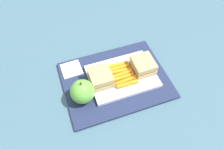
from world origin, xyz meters
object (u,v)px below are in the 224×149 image
(food_tray, at_px, (122,76))
(sandwich_half_right, at_px, (101,77))
(carrot_sticks_bundle, at_px, (122,74))
(apple, at_px, (82,92))
(paper_napkin, at_px, (72,69))
(sandwich_half_left, at_px, (143,65))

(food_tray, height_order, sandwich_half_right, sandwich_half_right)
(carrot_sticks_bundle, height_order, apple, apple)
(sandwich_half_right, bearing_deg, paper_napkin, -48.91)
(sandwich_half_right, bearing_deg, food_tray, 180.00)
(food_tray, height_order, sandwich_half_left, sandwich_half_left)
(sandwich_half_right, bearing_deg, sandwich_half_left, 180.00)
(sandwich_half_left, xyz_separation_m, paper_napkin, (0.24, -0.09, -0.03))
(sandwich_half_left, distance_m, sandwich_half_right, 0.16)
(sandwich_half_left, bearing_deg, paper_napkin, -21.56)
(food_tray, xyz_separation_m, sandwich_half_right, (0.08, 0.00, 0.03))
(food_tray, bearing_deg, sandwich_half_left, 180.00)
(food_tray, relative_size, sandwich_half_right, 2.88)
(sandwich_half_left, distance_m, paper_napkin, 0.26)
(carrot_sticks_bundle, distance_m, apple, 0.16)
(paper_napkin, bearing_deg, apple, 94.21)
(sandwich_half_left, height_order, paper_napkin, sandwich_half_left)
(apple, distance_m, paper_napkin, 0.14)
(food_tray, relative_size, carrot_sticks_bundle, 2.23)
(apple, bearing_deg, food_tray, -165.79)
(sandwich_half_right, relative_size, paper_napkin, 1.14)
(sandwich_half_right, bearing_deg, apple, 27.78)
(carrot_sticks_bundle, bearing_deg, sandwich_half_left, -179.88)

